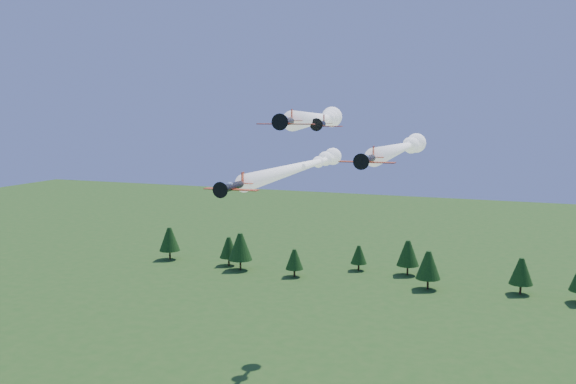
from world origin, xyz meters
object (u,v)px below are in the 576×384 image
(plane_lead, at_px, (321,118))
(plane_slot, at_px, (320,124))
(plane_left, at_px, (304,166))
(plane_right, at_px, (402,148))

(plane_lead, relative_size, plane_slot, 6.75)
(plane_left, relative_size, plane_slot, 8.75)
(plane_right, relative_size, plane_slot, 6.92)
(plane_lead, height_order, plane_left, plane_lead)
(plane_lead, relative_size, plane_right, 0.98)
(plane_right, bearing_deg, plane_slot, -112.88)
(plane_right, bearing_deg, plane_left, 166.53)
(plane_left, xyz_separation_m, plane_slot, (10.94, -24.07, 8.23))
(plane_slot, bearing_deg, plane_left, 105.65)
(plane_right, xyz_separation_m, plane_slot, (-7.80, -20.19, 4.27))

